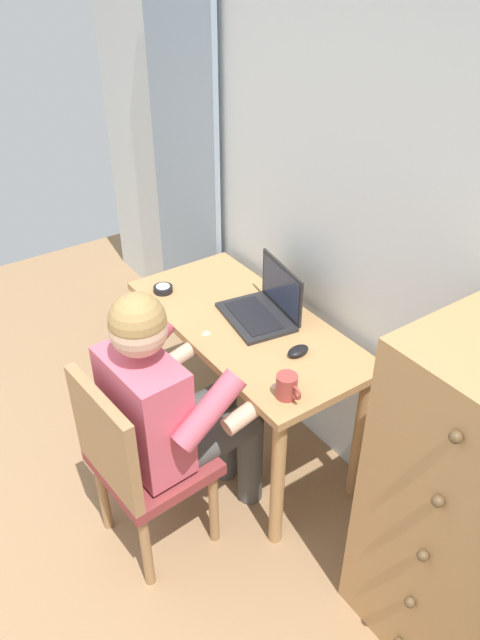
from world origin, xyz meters
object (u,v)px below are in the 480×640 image
(dresser, at_px, (475,517))
(person_seated, at_px, (174,403))
(desk, at_px, (246,343))
(chair, at_px, (136,460))
(coffee_mug, at_px, (287,386))
(computer_mouse, at_px, (298,351))
(desk_clock, at_px, (163,289))
(laptop, at_px, (264,307))

(dresser, height_order, person_seated, dresser)
(desk, relative_size, chair, 1.36)
(coffee_mug, bearing_deg, desk, 161.78)
(person_seated, height_order, computer_mouse, person_seated)
(desk_clock, bearing_deg, laptop, 31.24)
(laptop, height_order, computer_mouse, laptop)
(dresser, height_order, desk_clock, dresser)
(desk, distance_m, chair, 0.72)
(person_seated, xyz_separation_m, desk_clock, (-0.65, 0.31, 0.08))
(chair, bearing_deg, dresser, 37.76)
(chair, relative_size, desk_clock, 9.72)
(dresser, distance_m, chair, 1.20)
(dresser, distance_m, coffee_mug, 0.74)
(person_seated, relative_size, computer_mouse, 11.93)
(computer_mouse, height_order, desk_clock, computer_mouse)
(dresser, distance_m, desk_clock, 1.63)
(chair, height_order, laptop, laptop)
(chair, height_order, person_seated, person_seated)
(person_seated, xyz_separation_m, laptop, (-0.21, 0.58, 0.11))
(desk, bearing_deg, coffee_mug, -18.22)
(dresser, xyz_separation_m, chair, (-0.94, -0.73, -0.13))
(laptop, bearing_deg, dresser, -1.43)
(dresser, distance_m, computer_mouse, 0.88)
(desk_clock, bearing_deg, computer_mouse, 16.16)
(laptop, bearing_deg, chair, -73.80)
(dresser, height_order, laptop, dresser)
(computer_mouse, bearing_deg, person_seated, -104.91)
(desk, relative_size, coffee_mug, 9.88)
(desk, height_order, dresser, dresser)
(person_seated, bearing_deg, chair, -86.11)
(desk, height_order, computer_mouse, computer_mouse)
(desk_clock, relative_size, coffee_mug, 0.75)
(laptop, xyz_separation_m, coffee_mug, (0.47, -0.25, -0.00))
(dresser, bearing_deg, person_seated, -150.13)
(desk, xyz_separation_m, desk_clock, (-0.42, -0.18, 0.13))
(desk, relative_size, computer_mouse, 11.86)
(computer_mouse, xyz_separation_m, coffee_mug, (0.18, -0.20, 0.03))
(person_seated, distance_m, computer_mouse, 0.54)
(chair, bearing_deg, desk, 109.35)
(laptop, bearing_deg, coffee_mug, -27.77)
(dresser, xyz_separation_m, coffee_mug, (-0.69, -0.22, 0.16))
(desk, height_order, laptop, laptop)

